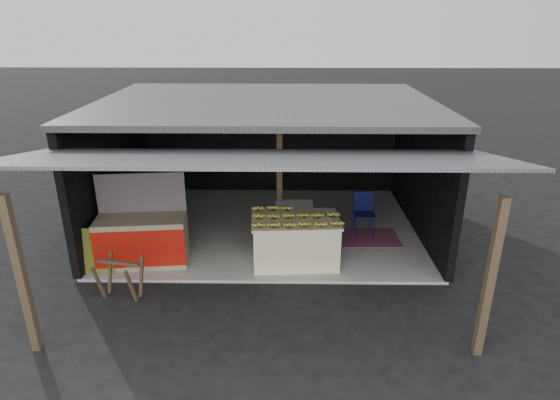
{
  "coord_description": "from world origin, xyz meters",
  "views": [
    {
      "loc": [
        0.45,
        -7.61,
        4.68
      ],
      "look_at": [
        0.32,
        1.51,
        1.1
      ],
      "focal_mm": 30.0,
      "sensor_mm": 36.0,
      "label": 1
    }
  ],
  "objects_px": {
    "banana_table": "(295,241)",
    "white_crate": "(294,223)",
    "neighbor_stall": "(143,238)",
    "plastic_chair": "(364,209)",
    "sawhorse": "(120,275)",
    "water_barrel": "(334,248)"
  },
  "relations": [
    {
      "from": "water_barrel",
      "to": "plastic_chair",
      "type": "distance_m",
      "value": 1.53
    },
    {
      "from": "banana_table",
      "to": "sawhorse",
      "type": "xyz_separation_m",
      "value": [
        -3.09,
        -1.26,
        -0.07
      ]
    },
    {
      "from": "white_crate",
      "to": "neighbor_stall",
      "type": "distance_m",
      "value": 3.16
    },
    {
      "from": "banana_table",
      "to": "white_crate",
      "type": "relative_size",
      "value": 1.99
    },
    {
      "from": "banana_table",
      "to": "plastic_chair",
      "type": "height_order",
      "value": "plastic_chair"
    },
    {
      "from": "banana_table",
      "to": "plastic_chair",
      "type": "distance_m",
      "value": 2.15
    },
    {
      "from": "banana_table",
      "to": "neighbor_stall",
      "type": "xyz_separation_m",
      "value": [
        -3.03,
        -0.04,
        0.06
      ]
    },
    {
      "from": "white_crate",
      "to": "neighbor_stall",
      "type": "bearing_deg",
      "value": -162.49
    },
    {
      "from": "banana_table",
      "to": "white_crate",
      "type": "xyz_separation_m",
      "value": [
        -0.02,
        0.92,
        -0.03
      ]
    },
    {
      "from": "water_barrel",
      "to": "plastic_chair",
      "type": "height_order",
      "value": "plastic_chair"
    },
    {
      "from": "white_crate",
      "to": "banana_table",
      "type": "bearing_deg",
      "value": -88.94
    },
    {
      "from": "plastic_chair",
      "to": "banana_table",
      "type": "bearing_deg",
      "value": -137.75
    },
    {
      "from": "banana_table",
      "to": "white_crate",
      "type": "bearing_deg",
      "value": 87.58
    },
    {
      "from": "neighbor_stall",
      "to": "banana_table",
      "type": "bearing_deg",
      "value": -5.07
    },
    {
      "from": "plastic_chair",
      "to": "sawhorse",
      "type": "bearing_deg",
      "value": -150.36
    },
    {
      "from": "white_crate",
      "to": "sawhorse",
      "type": "relative_size",
      "value": 1.16
    },
    {
      "from": "banana_table",
      "to": "neighbor_stall",
      "type": "relative_size",
      "value": 0.99
    },
    {
      "from": "sawhorse",
      "to": "water_barrel",
      "type": "relative_size",
      "value": 1.71
    },
    {
      "from": "white_crate",
      "to": "water_barrel",
      "type": "distance_m",
      "value": 1.12
    },
    {
      "from": "banana_table",
      "to": "neighbor_stall",
      "type": "bearing_deg",
      "value": 177.19
    },
    {
      "from": "banana_table",
      "to": "neighbor_stall",
      "type": "distance_m",
      "value": 3.03
    },
    {
      "from": "white_crate",
      "to": "plastic_chair",
      "type": "xyz_separation_m",
      "value": [
        1.59,
        0.54,
        0.12
      ]
    }
  ]
}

